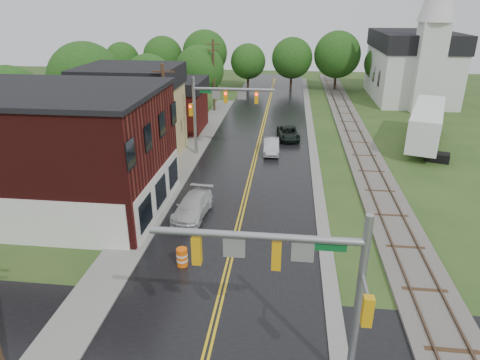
% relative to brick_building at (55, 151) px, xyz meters
% --- Properties ---
extents(main_road, '(10.00, 90.00, 0.02)m').
position_rel_brick_building_xyz_m(main_road, '(12.48, 15.00, -4.15)').
color(main_road, black).
rests_on(main_road, ground).
extents(curb_right, '(0.80, 70.00, 0.12)m').
position_rel_brick_building_xyz_m(curb_right, '(17.88, 20.00, -4.15)').
color(curb_right, gray).
rests_on(curb_right, ground).
extents(sidewalk_left, '(2.40, 50.00, 0.12)m').
position_rel_brick_building_xyz_m(sidewalk_left, '(6.28, 10.00, -4.15)').
color(sidewalk_left, gray).
rests_on(sidewalk_left, ground).
extents(brick_building, '(14.30, 10.30, 8.30)m').
position_rel_brick_building_xyz_m(brick_building, '(0.00, 0.00, 0.00)').
color(brick_building, '#43100E').
rests_on(brick_building, ground).
extents(yellow_house, '(8.00, 7.00, 6.40)m').
position_rel_brick_building_xyz_m(yellow_house, '(1.48, 11.00, -0.95)').
color(yellow_house, tan).
rests_on(yellow_house, ground).
extents(darkred_building, '(7.00, 6.00, 4.40)m').
position_rel_brick_building_xyz_m(darkred_building, '(2.48, 20.00, -1.95)').
color(darkred_building, '#3F0F0C').
rests_on(darkred_building, ground).
extents(church, '(10.40, 18.40, 20.00)m').
position_rel_brick_building_xyz_m(church, '(32.48, 38.74, 1.68)').
color(church, silver).
rests_on(church, ground).
extents(railroad, '(3.20, 80.00, 0.30)m').
position_rel_brick_building_xyz_m(railroad, '(22.48, 20.00, -4.05)').
color(railroad, '#59544C').
rests_on(railroad, ground).
extents(traffic_signal_near, '(7.34, 0.30, 7.20)m').
position_rel_brick_building_xyz_m(traffic_signal_near, '(15.96, -13.00, 0.82)').
color(traffic_signal_near, gray).
rests_on(traffic_signal_near, ground).
extents(traffic_signal_far, '(7.34, 0.43, 7.20)m').
position_rel_brick_building_xyz_m(traffic_signal_far, '(9.01, 12.00, 0.82)').
color(traffic_signal_far, gray).
rests_on(traffic_signal_far, ground).
extents(utility_pole_b, '(1.80, 0.28, 9.00)m').
position_rel_brick_building_xyz_m(utility_pole_b, '(5.68, 7.00, 0.57)').
color(utility_pole_b, '#382616').
rests_on(utility_pole_b, ground).
extents(utility_pole_c, '(1.80, 0.28, 9.00)m').
position_rel_brick_building_xyz_m(utility_pole_c, '(5.68, 29.00, 0.57)').
color(utility_pole_c, '#382616').
rests_on(utility_pole_c, ground).
extents(tree_left_a, '(6.80, 6.80, 8.67)m').
position_rel_brick_building_xyz_m(tree_left_a, '(-7.36, 6.90, 0.96)').
color(tree_left_a, black).
rests_on(tree_left_a, ground).
extents(tree_left_b, '(7.60, 7.60, 9.69)m').
position_rel_brick_building_xyz_m(tree_left_b, '(-5.36, 16.90, 1.57)').
color(tree_left_b, black).
rests_on(tree_left_b, ground).
extents(tree_left_c, '(6.00, 6.00, 7.65)m').
position_rel_brick_building_xyz_m(tree_left_c, '(-1.36, 24.90, 0.36)').
color(tree_left_c, black).
rests_on(tree_left_c, ground).
extents(tree_left_e, '(6.40, 6.40, 8.16)m').
position_rel_brick_building_xyz_m(tree_left_e, '(3.64, 30.90, 0.66)').
color(tree_left_e, black).
rests_on(tree_left_e, ground).
extents(suv_dark, '(2.63, 4.69, 1.24)m').
position_rel_brick_building_xyz_m(suv_dark, '(15.43, 17.84, -3.53)').
color(suv_dark, black).
rests_on(suv_dark, ground).
extents(sedan_silver, '(1.61, 4.12, 1.34)m').
position_rel_brick_building_xyz_m(sedan_silver, '(13.88, 13.25, -3.48)').
color(sedan_silver, '#B4B4B9').
rests_on(sedan_silver, ground).
extents(pickup_white, '(2.34, 4.90, 1.38)m').
position_rel_brick_building_xyz_m(pickup_white, '(9.28, -0.20, -3.46)').
color(pickup_white, silver).
rests_on(pickup_white, ground).
extents(semi_trailer, '(6.38, 12.47, 3.87)m').
position_rel_brick_building_xyz_m(semi_trailer, '(28.85, 17.20, -1.86)').
color(semi_trailer, black).
rests_on(semi_trailer, ground).
extents(construction_barrel, '(0.73, 0.73, 1.06)m').
position_rel_brick_building_xyz_m(construction_barrel, '(9.98, -6.07, -3.62)').
color(construction_barrel, '#F5600A').
rests_on(construction_barrel, ground).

